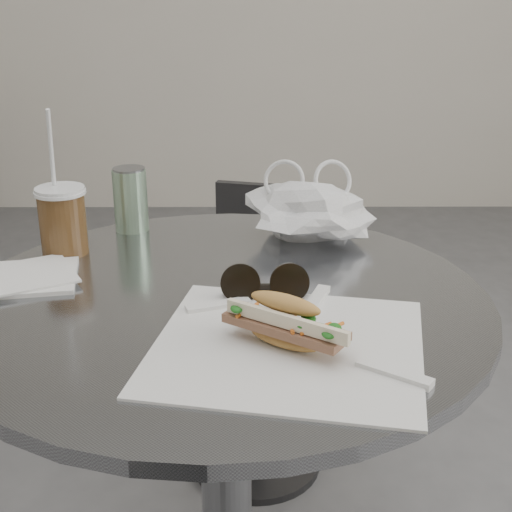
{
  "coord_description": "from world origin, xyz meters",
  "views": [
    {
      "loc": [
        0.04,
        -0.72,
        1.16
      ],
      "look_at": [
        0.05,
        0.23,
        0.79
      ],
      "focal_mm": 50.0,
      "sensor_mm": 36.0,
      "label": 1
    }
  ],
  "objects_px": {
    "iced_coffee": "(63,219)",
    "chair_far": "(260,349)",
    "drink_can": "(131,199)",
    "cafe_table": "(226,455)",
    "sunglasses": "(265,286)",
    "banh_mi": "(285,322)"
  },
  "relations": [
    {
      "from": "banh_mi",
      "to": "drink_can",
      "type": "relative_size",
      "value": 1.75
    },
    {
      "from": "iced_coffee",
      "to": "sunglasses",
      "type": "height_order",
      "value": "iced_coffee"
    },
    {
      "from": "chair_far",
      "to": "sunglasses",
      "type": "height_order",
      "value": "sunglasses"
    },
    {
      "from": "iced_coffee",
      "to": "sunglasses",
      "type": "bearing_deg",
      "value": -29.78
    },
    {
      "from": "chair_far",
      "to": "drink_can",
      "type": "xyz_separation_m",
      "value": [
        -0.23,
        -0.34,
        0.49
      ]
    },
    {
      "from": "chair_far",
      "to": "iced_coffee",
      "type": "distance_m",
      "value": 0.74
    },
    {
      "from": "chair_far",
      "to": "banh_mi",
      "type": "xyz_separation_m",
      "value": [
        0.02,
        -0.78,
        0.46
      ]
    },
    {
      "from": "iced_coffee",
      "to": "drink_can",
      "type": "xyz_separation_m",
      "value": [
        0.09,
        0.12,
        -0.0
      ]
    },
    {
      "from": "sunglasses",
      "to": "drink_can",
      "type": "relative_size",
      "value": 1.09
    },
    {
      "from": "chair_far",
      "to": "drink_can",
      "type": "height_order",
      "value": "drink_can"
    },
    {
      "from": "chair_far",
      "to": "banh_mi",
      "type": "height_order",
      "value": "banh_mi"
    },
    {
      "from": "sunglasses",
      "to": "chair_far",
      "type": "bearing_deg",
      "value": 88.4
    },
    {
      "from": "chair_far",
      "to": "drink_can",
      "type": "bearing_deg",
      "value": 69.79
    },
    {
      "from": "iced_coffee",
      "to": "banh_mi",
      "type": "bearing_deg",
      "value": -43.12
    },
    {
      "from": "chair_far",
      "to": "sunglasses",
      "type": "bearing_deg",
      "value": 104.19
    },
    {
      "from": "cafe_table",
      "to": "iced_coffee",
      "type": "bearing_deg",
      "value": 147.12
    },
    {
      "from": "banh_mi",
      "to": "sunglasses",
      "type": "bearing_deg",
      "value": 132.94
    },
    {
      "from": "cafe_table",
      "to": "drink_can",
      "type": "distance_m",
      "value": 0.47
    },
    {
      "from": "chair_far",
      "to": "banh_mi",
      "type": "distance_m",
      "value": 0.91
    },
    {
      "from": "iced_coffee",
      "to": "chair_far",
      "type": "bearing_deg",
      "value": 54.55
    },
    {
      "from": "cafe_table",
      "to": "sunglasses",
      "type": "height_order",
      "value": "sunglasses"
    },
    {
      "from": "iced_coffee",
      "to": "drink_can",
      "type": "bearing_deg",
      "value": 51.58
    }
  ]
}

